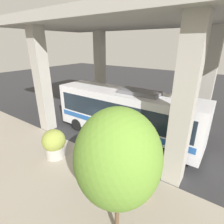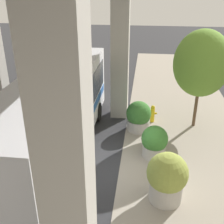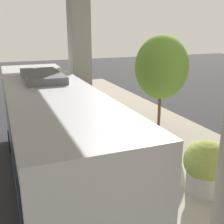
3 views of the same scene
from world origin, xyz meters
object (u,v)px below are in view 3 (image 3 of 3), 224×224
object	(u,v)px
planter_middle	(154,145)
street_tree_near	(161,67)
planter_back	(114,128)
bus	(50,130)
fire_hydrant	(120,125)
planter_front	(205,167)

from	to	relation	value
planter_middle	street_tree_near	bearing A→B (deg)	-124.27
planter_middle	planter_back	bearing A→B (deg)	-71.95
planter_middle	street_tree_near	distance (m)	4.58
bus	fire_hydrant	size ratio (longest dim) A/B	11.05
planter_front	street_tree_near	xyz separation A→B (m)	(-1.75, -5.74, 2.40)
planter_back	street_tree_near	size ratio (longest dim) A/B	0.31
fire_hydrant	bus	bearing A→B (deg)	41.61
bus	planter_middle	world-z (taller)	bus
fire_hydrant	street_tree_near	bearing A→B (deg)	175.38
planter_middle	planter_back	distance (m)	2.46
planter_middle	fire_hydrant	bearing A→B (deg)	-89.36
bus	planter_back	size ratio (longest dim) A/B	6.99
planter_back	street_tree_near	world-z (taller)	street_tree_near
planter_back	street_tree_near	distance (m)	3.95
fire_hydrant	planter_back	size ratio (longest dim) A/B	0.63
bus	planter_front	distance (m)	5.16
planter_front	planter_middle	bearing A→B (deg)	-82.17
street_tree_near	bus	bearing A→B (deg)	29.03
bus	fire_hydrant	bearing A→B (deg)	-138.39
planter_back	street_tree_near	bearing A→B (deg)	-165.22
fire_hydrant	planter_back	bearing A→B (deg)	52.07
bus	street_tree_near	world-z (taller)	street_tree_near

